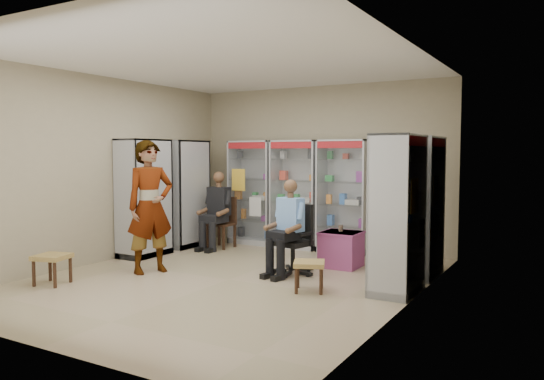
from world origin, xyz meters
The scene contains 18 objects.
floor centered at (0.00, 0.00, 0.00)m, with size 6.00×6.00×0.00m, color tan.
room_shell centered at (0.00, 0.00, 1.97)m, with size 5.02×6.02×3.01m.
cabinet_back_left centered at (-1.30, 2.73, 1.00)m, with size 0.90×0.50×2.00m, color #B5B7BD.
cabinet_back_mid centered at (-0.35, 2.73, 1.00)m, with size 0.90×0.50×2.00m, color #A9AAB0.
cabinet_back_right centered at (0.60, 2.73, 1.00)m, with size 0.90×0.50×2.00m, color #9EA0A5.
cabinet_right_far centered at (2.23, 1.60, 1.00)m, with size 0.50×0.90×2.00m, color #B1B2B9.
cabinet_right_near centered at (2.23, 0.50, 1.00)m, with size 0.50×0.90×2.00m, color #A6A8AD.
cabinet_left_far centered at (-2.23, 1.80, 1.00)m, with size 0.50×0.90×2.00m, color silver.
cabinet_left_near centered at (-2.23, 0.70, 1.00)m, with size 0.50×0.90×2.00m, color silver.
wooden_chair centered at (-1.55, 2.00, 0.47)m, with size 0.42×0.42×0.94m, color #311A13.
seated_customer centered at (-1.55, 1.95, 0.67)m, with size 0.44×0.60×1.34m, color black, non-canonical shape.
office_chair centered at (0.61, 0.77, 0.51)m, with size 0.56×0.56×1.02m, color black.
seated_shopkeeper centered at (0.61, 0.72, 0.65)m, with size 0.43×0.59×1.30m, color #628AC2, non-canonical shape.
pink_trunk centered at (1.03, 1.57, 0.27)m, with size 0.57×0.55×0.55m, color #AD4572.
tea_glass centered at (1.00, 1.61, 0.60)m, with size 0.07×0.07×0.10m, color #551D07.
woven_stool_a centered at (1.24, 0.01, 0.19)m, with size 0.39×0.39×0.39m, color tan.
woven_stool_b centered at (-1.90, -1.40, 0.20)m, with size 0.41×0.41×0.41m, color #9F7043.
standing_man centered at (-1.26, -0.19, 0.98)m, with size 0.71×0.47×1.95m, color gray.
Camera 1 is at (4.17, -6.00, 1.76)m, focal length 35.00 mm.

